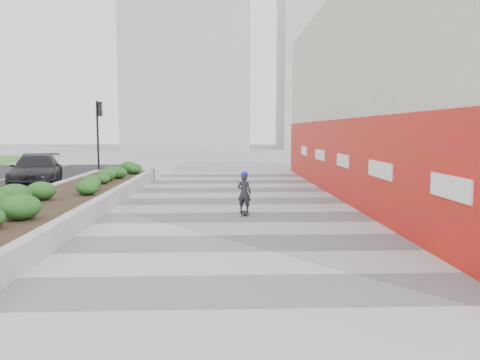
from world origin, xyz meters
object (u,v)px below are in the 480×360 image
(traffic_signal_near, at_px, (99,127))
(skateboarder, at_px, (244,193))
(car_dark, at_px, (37,170))
(planter, at_px, (71,195))

(traffic_signal_near, distance_m, skateboarder, 14.34)
(car_dark, bearing_deg, traffic_signal_near, 51.99)
(traffic_signal_near, bearing_deg, skateboarder, -58.19)
(planter, bearing_deg, traffic_signal_near, 99.35)
(planter, distance_m, car_dark, 7.14)
(planter, bearing_deg, car_dark, 119.66)
(planter, xyz_separation_m, skateboarder, (5.75, -1.56, 0.27))
(planter, distance_m, skateboarder, 5.96)
(planter, height_order, car_dark, car_dark)
(traffic_signal_near, bearing_deg, planter, -80.65)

